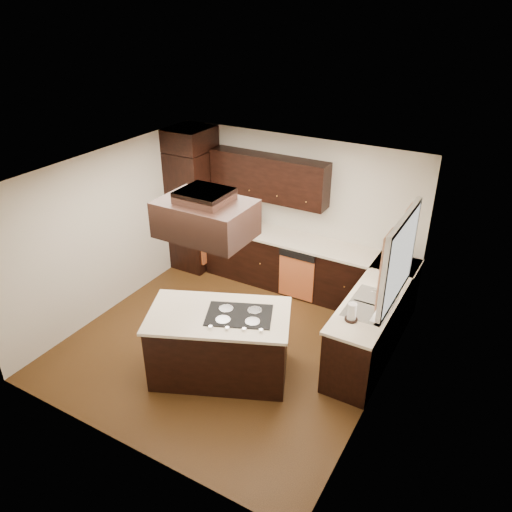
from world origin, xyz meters
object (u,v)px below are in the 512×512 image
object	(u,v)px
range_hood	(206,219)
spice_rack	(246,219)
oven_column	(194,210)
island	(220,345)

from	to	relation	value
range_hood	spice_rack	distance (m)	2.71
oven_column	range_hood	distance (m)	3.13
range_hood	spice_rack	xyz separation A→B (m)	(-0.86, 2.33, -1.07)
oven_column	spice_rack	world-z (taller)	oven_column
oven_column	spice_rack	xyz separation A→B (m)	(1.01, 0.08, 0.03)
island	spice_rack	xyz separation A→B (m)	(-1.00, 2.36, 0.65)
oven_column	range_hood	size ratio (longest dim) A/B	2.02
oven_column	range_hood	xyz separation A→B (m)	(1.88, -2.25, 1.10)
oven_column	range_hood	bearing A→B (deg)	-50.26
island	spice_rack	distance (m)	2.65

